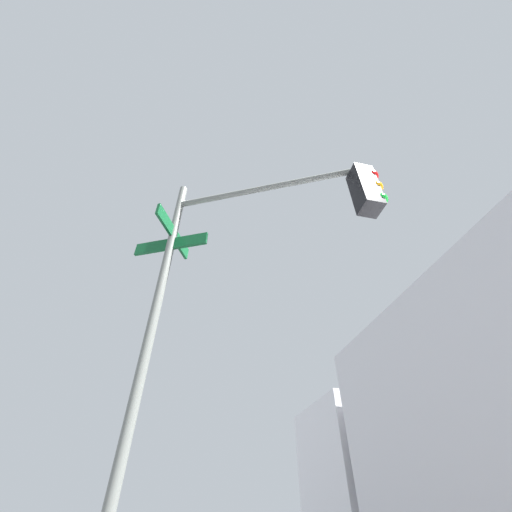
# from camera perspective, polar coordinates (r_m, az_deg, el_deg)

# --- Properties ---
(traffic_signal_near) EXTENTS (1.85, 3.22, 5.68)m
(traffic_signal_near) POSITION_cam_1_polar(r_m,az_deg,el_deg) (4.09, 0.25, 1.02)
(traffic_signal_near) COLOR slate
(traffic_signal_near) RESTS_ON ground_plane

